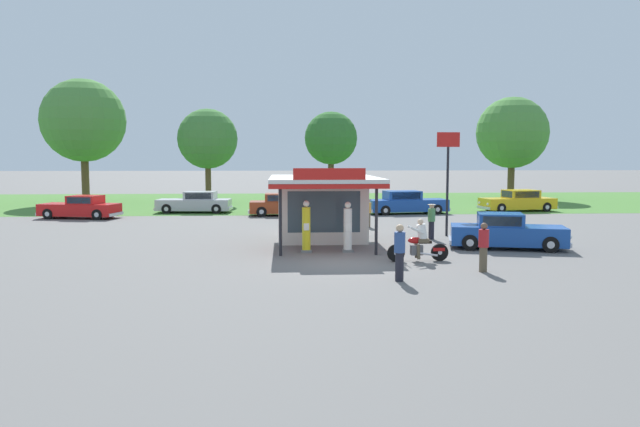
# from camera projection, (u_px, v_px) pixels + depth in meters

# --- Properties ---
(ground_plane) EXTENTS (300.00, 300.00, 0.00)m
(ground_plane) POSITION_uv_depth(u_px,v_px,m) (341.00, 263.00, 21.75)
(ground_plane) COLOR slate
(grass_verge_strip) EXTENTS (120.00, 24.00, 0.01)m
(grass_verge_strip) POSITION_uv_depth(u_px,v_px,m) (308.00, 202.00, 51.56)
(grass_verge_strip) COLOR #477A33
(grass_verge_strip) RESTS_ON ground
(service_station_kiosk) EXTENTS (4.64, 6.64, 3.41)m
(service_station_kiosk) POSITION_uv_depth(u_px,v_px,m) (322.00, 204.00, 27.22)
(service_station_kiosk) COLOR silver
(service_station_kiosk) RESTS_ON ground
(gas_pump_nearside) EXTENTS (0.44, 0.44, 2.09)m
(gas_pump_nearside) POSITION_uv_depth(u_px,v_px,m) (306.00, 228.00, 24.10)
(gas_pump_nearside) COLOR slate
(gas_pump_nearside) RESTS_ON ground
(gas_pump_offside) EXTENTS (0.44, 0.44, 2.04)m
(gas_pump_offside) POSITION_uv_depth(u_px,v_px,m) (348.00, 229.00, 24.20)
(gas_pump_offside) COLOR slate
(gas_pump_offside) RESTS_ON ground
(motorcycle_with_rider) EXTENTS (2.29, 0.70, 1.58)m
(motorcycle_with_rider) POSITION_uv_depth(u_px,v_px,m) (419.00, 244.00, 21.98)
(motorcycle_with_rider) COLOR black
(motorcycle_with_rider) RESTS_ON ground
(featured_classic_sedan) EXTENTS (5.06, 2.84, 1.49)m
(featured_classic_sedan) POSITION_uv_depth(u_px,v_px,m) (506.00, 233.00, 25.06)
(featured_classic_sedan) COLOR #19479E
(featured_classic_sedan) RESTS_ON ground
(parked_car_back_row_far_left) EXTENTS (5.20, 2.73, 1.44)m
(parked_car_back_row_far_left) POSITION_uv_depth(u_px,v_px,m) (81.00, 208.00, 37.53)
(parked_car_back_row_far_left) COLOR red
(parked_car_back_row_far_left) RESTS_ON ground
(parked_car_back_row_far_right) EXTENTS (5.54, 2.69, 1.51)m
(parked_car_back_row_far_right) POSITION_uv_depth(u_px,v_px,m) (518.00, 201.00, 42.50)
(parked_car_back_row_far_right) COLOR gold
(parked_car_back_row_far_right) RESTS_ON ground
(parked_car_back_row_centre_right) EXTENTS (5.09, 2.01, 1.45)m
(parked_car_back_row_centre_right) POSITION_uv_depth(u_px,v_px,m) (286.00, 205.00, 39.40)
(parked_car_back_row_centre_right) COLOR #993819
(parked_car_back_row_centre_right) RESTS_ON ground
(parked_car_back_row_left) EXTENTS (5.26, 2.18, 1.47)m
(parked_car_back_row_left) POSITION_uv_depth(u_px,v_px,m) (195.00, 203.00, 41.41)
(parked_car_back_row_left) COLOR #B7B7BC
(parked_car_back_row_left) RESTS_ON ground
(parked_car_second_row_spare) EXTENTS (5.74, 2.59, 1.56)m
(parked_car_second_row_spare) POSITION_uv_depth(u_px,v_px,m) (406.00, 203.00, 40.58)
(parked_car_second_row_spare) COLOR #19479E
(parked_car_second_row_spare) RESTS_ON ground
(bystander_strolling_foreground) EXTENTS (0.36, 0.36, 1.66)m
(bystander_strolling_foreground) POSITION_uv_depth(u_px,v_px,m) (431.00, 220.00, 27.92)
(bystander_strolling_foreground) COLOR black
(bystander_strolling_foreground) RESTS_ON ground
(bystander_standing_back_lot) EXTENTS (0.34, 0.34, 1.77)m
(bystander_standing_back_lot) POSITION_uv_depth(u_px,v_px,m) (400.00, 251.00, 18.44)
(bystander_standing_back_lot) COLOR black
(bystander_standing_back_lot) RESTS_ON ground
(bystander_chatting_near_pumps) EXTENTS (0.34, 0.34, 1.65)m
(bystander_chatting_near_pumps) POSITION_uv_depth(u_px,v_px,m) (484.00, 246.00, 19.95)
(bystander_chatting_near_pumps) COLOR brown
(bystander_chatting_near_pumps) RESTS_ON ground
(bystander_leaning_by_kiosk) EXTENTS (0.34, 0.34, 1.55)m
(bystander_leaning_by_kiosk) POSITION_uv_depth(u_px,v_px,m) (368.00, 212.00, 32.82)
(bystander_leaning_by_kiosk) COLOR brown
(bystander_leaning_by_kiosk) RESTS_ON ground
(tree_oak_far_left) EXTENTS (4.45, 4.45, 7.66)m
(tree_oak_far_left) POSITION_uv_depth(u_px,v_px,m) (331.00, 139.00, 50.55)
(tree_oak_far_left) COLOR brown
(tree_oak_far_left) RESTS_ON ground
(tree_oak_far_right) EXTENTS (6.48, 6.48, 9.29)m
(tree_oak_far_right) POSITION_uv_depth(u_px,v_px,m) (512.00, 133.00, 54.55)
(tree_oak_far_right) COLOR brown
(tree_oak_far_right) RESTS_ON ground
(tree_oak_centre) EXTENTS (4.90, 4.90, 7.78)m
(tree_oak_centre) POSITION_uv_depth(u_px,v_px,m) (208.00, 140.00, 49.21)
(tree_oak_centre) COLOR brown
(tree_oak_centre) RESTS_ON ground
(tree_oak_left) EXTENTS (6.91, 6.91, 10.34)m
(tree_oak_left) POSITION_uv_depth(u_px,v_px,m) (82.00, 123.00, 49.93)
(tree_oak_left) COLOR brown
(tree_oak_left) RESTS_ON ground
(roadside_pole_sign) EXTENTS (1.10, 0.12, 5.01)m
(roadside_pole_sign) POSITION_uv_depth(u_px,v_px,m) (448.00, 166.00, 28.83)
(roadside_pole_sign) COLOR black
(roadside_pole_sign) RESTS_ON ground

